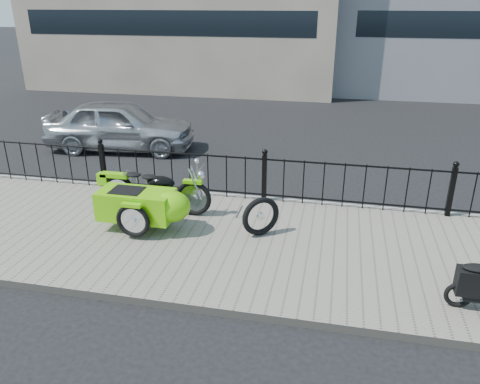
# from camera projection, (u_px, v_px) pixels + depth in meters

# --- Properties ---
(ground) EXTENTS (120.00, 120.00, 0.00)m
(ground) POSITION_uv_depth(u_px,v_px,m) (252.00, 234.00, 8.37)
(ground) COLOR black
(ground) RESTS_ON ground
(sidewalk) EXTENTS (30.00, 3.80, 0.12)m
(sidewalk) POSITION_uv_depth(u_px,v_px,m) (246.00, 244.00, 7.90)
(sidewalk) COLOR gray
(sidewalk) RESTS_ON ground
(curb) EXTENTS (30.00, 0.10, 0.12)m
(curb) POSITION_uv_depth(u_px,v_px,m) (265.00, 200.00, 9.65)
(curb) COLOR gray
(curb) RESTS_ON ground
(iron_fence) EXTENTS (14.11, 0.11, 1.08)m
(iron_fence) POSITION_uv_depth(u_px,v_px,m) (264.00, 178.00, 9.33)
(iron_fence) COLOR black
(iron_fence) RESTS_ON sidewalk
(motorcycle_sidecar) EXTENTS (2.28, 1.48, 0.98)m
(motorcycle_sidecar) POSITION_uv_depth(u_px,v_px,m) (149.00, 202.00, 8.23)
(motorcycle_sidecar) COLOR black
(motorcycle_sidecar) RESTS_ON sidewalk
(spare_tire) EXTENTS (0.61, 0.51, 0.70)m
(spare_tire) POSITION_uv_depth(u_px,v_px,m) (261.00, 216.00, 7.97)
(spare_tire) COLOR black
(spare_tire) RESTS_ON sidewalk
(sedan_car) EXTENTS (4.20, 2.06, 1.38)m
(sedan_car) POSITION_uv_depth(u_px,v_px,m) (120.00, 125.00, 12.88)
(sedan_car) COLOR #B7B9BE
(sedan_car) RESTS_ON ground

